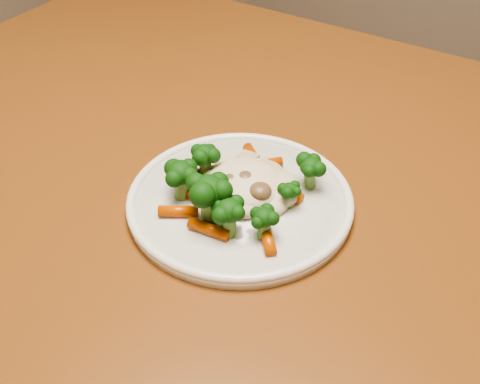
% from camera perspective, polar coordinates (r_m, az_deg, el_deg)
% --- Properties ---
extents(dining_table, '(1.26, 0.86, 0.75)m').
position_cam_1_polar(dining_table, '(0.75, 4.04, -4.56)').
color(dining_table, brown).
rests_on(dining_table, ground).
extents(plate, '(0.24, 0.24, 0.01)m').
position_cam_1_polar(plate, '(0.65, -0.00, -0.98)').
color(plate, white).
rests_on(plate, dining_table).
extents(meal, '(0.15, 0.16, 0.05)m').
position_cam_1_polar(meal, '(0.63, -0.43, 0.52)').
color(meal, beige).
rests_on(meal, plate).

